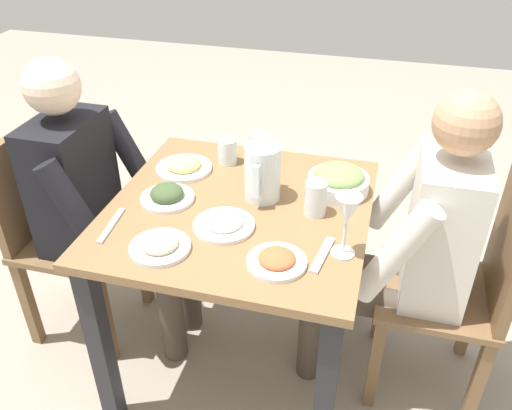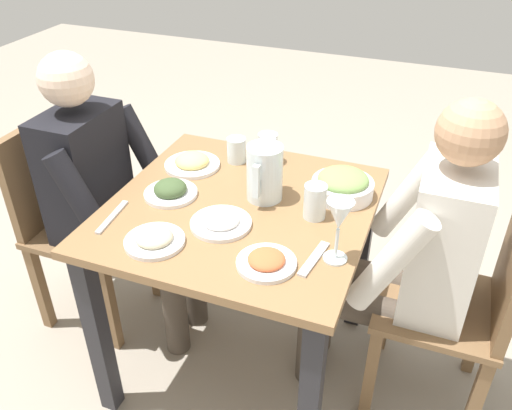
{
  "view_description": "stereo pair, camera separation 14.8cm",
  "coord_description": "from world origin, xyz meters",
  "px_view_note": "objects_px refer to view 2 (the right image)",
  "views": [
    {
      "loc": [
        1.4,
        0.43,
        1.7
      ],
      "look_at": [
        0.0,
        0.06,
        0.75
      ],
      "focal_mm": 37.43,
      "sensor_mm": 36.0,
      "label": 1
    },
    {
      "loc": [
        1.35,
        0.57,
        1.7
      ],
      "look_at": [
        0.0,
        0.06,
        0.75
      ],
      "focal_mm": 37.43,
      "sensor_mm": 36.0,
      "label": 2
    }
  ],
  "objects_px": {
    "plate_fries": "(192,162)",
    "water_glass_by_pitcher": "(315,201)",
    "water_glass_far_right": "(236,150)",
    "plate_dolmas": "(170,190)",
    "plate_beans": "(154,239)",
    "diner_near": "(108,193)",
    "plate_yoghurt": "(221,221)",
    "diner_far": "(411,250)",
    "chair_near": "(71,214)",
    "water_pitcher": "(265,173)",
    "plate_rice_curry": "(266,261)",
    "chair_far": "(468,299)",
    "dining_table": "(240,238)",
    "salad_bowl": "(343,185)",
    "water_glass_center": "(268,148)",
    "wine_glass": "(339,218)"
  },
  "relations": [
    {
      "from": "water_glass_far_right",
      "to": "water_glass_by_pitcher",
      "type": "bearing_deg",
      "value": 55.76
    },
    {
      "from": "plate_fries",
      "to": "water_glass_far_right",
      "type": "distance_m",
      "value": 0.17
    },
    {
      "from": "water_pitcher",
      "to": "water_glass_by_pitcher",
      "type": "xyz_separation_m",
      "value": [
        0.05,
        0.19,
        -0.04
      ]
    },
    {
      "from": "chair_near",
      "to": "plate_yoghurt",
      "type": "relative_size",
      "value": 4.53
    },
    {
      "from": "wine_glass",
      "to": "water_glass_center",
      "type": "bearing_deg",
      "value": -141.63
    },
    {
      "from": "diner_far",
      "to": "salad_bowl",
      "type": "bearing_deg",
      "value": -108.73
    },
    {
      "from": "chair_near",
      "to": "diner_near",
      "type": "bearing_deg",
      "value": 90.0
    },
    {
      "from": "dining_table",
      "to": "chair_far",
      "type": "xyz_separation_m",
      "value": [
        -0.1,
        0.76,
        -0.11
      ]
    },
    {
      "from": "chair_far",
      "to": "diner_far",
      "type": "bearing_deg",
      "value": -90.0
    },
    {
      "from": "dining_table",
      "to": "plate_beans",
      "type": "height_order",
      "value": "plate_beans"
    },
    {
      "from": "diner_far",
      "to": "wine_glass",
      "type": "relative_size",
      "value": 5.93
    },
    {
      "from": "diner_far",
      "to": "plate_beans",
      "type": "relative_size",
      "value": 6.44
    },
    {
      "from": "dining_table",
      "to": "wine_glass",
      "type": "xyz_separation_m",
      "value": [
        0.16,
        0.36,
        0.27
      ]
    },
    {
      "from": "plate_dolmas",
      "to": "plate_beans",
      "type": "bearing_deg",
      "value": 18.34
    },
    {
      "from": "salad_bowl",
      "to": "plate_rice_curry",
      "type": "height_order",
      "value": "salad_bowl"
    },
    {
      "from": "plate_fries",
      "to": "water_glass_far_right",
      "type": "relative_size",
      "value": 2.18
    },
    {
      "from": "diner_far",
      "to": "plate_dolmas",
      "type": "distance_m",
      "value": 0.82
    },
    {
      "from": "plate_beans",
      "to": "plate_rice_curry",
      "type": "relative_size",
      "value": 1.05
    },
    {
      "from": "diner_near",
      "to": "water_glass_far_right",
      "type": "height_order",
      "value": "diner_near"
    },
    {
      "from": "salad_bowl",
      "to": "water_glass_by_pitcher",
      "type": "relative_size",
      "value": 1.82
    },
    {
      "from": "chair_far",
      "to": "water_pitcher",
      "type": "distance_m",
      "value": 0.78
    },
    {
      "from": "diner_far",
      "to": "water_glass_by_pitcher",
      "type": "height_order",
      "value": "diner_far"
    },
    {
      "from": "dining_table",
      "to": "water_glass_far_right",
      "type": "relative_size",
      "value": 9.01
    },
    {
      "from": "dining_table",
      "to": "plate_beans",
      "type": "distance_m",
      "value": 0.35
    },
    {
      "from": "diner_near",
      "to": "water_glass_far_right",
      "type": "xyz_separation_m",
      "value": [
        -0.23,
        0.43,
        0.15
      ]
    },
    {
      "from": "water_pitcher",
      "to": "water_glass_by_pitcher",
      "type": "relative_size",
      "value": 1.67
    },
    {
      "from": "plate_yoghurt",
      "to": "water_glass_by_pitcher",
      "type": "bearing_deg",
      "value": 120.26
    },
    {
      "from": "diner_far",
      "to": "water_pitcher",
      "type": "height_order",
      "value": "diner_far"
    },
    {
      "from": "water_glass_by_pitcher",
      "to": "wine_glass",
      "type": "relative_size",
      "value": 0.58
    },
    {
      "from": "plate_dolmas",
      "to": "plate_fries",
      "type": "bearing_deg",
      "value": -173.91
    },
    {
      "from": "diner_near",
      "to": "plate_fries",
      "type": "height_order",
      "value": "diner_near"
    },
    {
      "from": "plate_yoghurt",
      "to": "chair_near",
      "type": "bearing_deg",
      "value": -102.8
    },
    {
      "from": "water_pitcher",
      "to": "plate_fries",
      "type": "distance_m",
      "value": 0.35
    },
    {
      "from": "dining_table",
      "to": "chair_near",
      "type": "distance_m",
      "value": 0.77
    },
    {
      "from": "plate_fries",
      "to": "water_glass_center",
      "type": "bearing_deg",
      "value": 118.0
    },
    {
      "from": "diner_near",
      "to": "plate_yoghurt",
      "type": "distance_m",
      "value": 0.58
    },
    {
      "from": "dining_table",
      "to": "plate_dolmas",
      "type": "bearing_deg",
      "value": -84.37
    },
    {
      "from": "dining_table",
      "to": "plate_rice_curry",
      "type": "relative_size",
      "value": 4.93
    },
    {
      "from": "chair_far",
      "to": "diner_far",
      "type": "distance_m",
      "value": 0.25
    },
    {
      "from": "plate_fries",
      "to": "water_glass_by_pitcher",
      "type": "relative_size",
      "value": 1.79
    },
    {
      "from": "chair_far",
      "to": "plate_dolmas",
      "type": "distance_m",
      "value": 1.04
    },
    {
      "from": "water_pitcher",
      "to": "wine_glass",
      "type": "relative_size",
      "value": 0.97
    },
    {
      "from": "chair_near",
      "to": "plate_rice_curry",
      "type": "height_order",
      "value": "chair_near"
    },
    {
      "from": "salad_bowl",
      "to": "plate_dolmas",
      "type": "bearing_deg",
      "value": -69.09
    },
    {
      "from": "water_glass_center",
      "to": "diner_near",
      "type": "bearing_deg",
      "value": -63.65
    },
    {
      "from": "salad_bowl",
      "to": "plate_fries",
      "type": "relative_size",
      "value": 1.02
    },
    {
      "from": "water_glass_far_right",
      "to": "wine_glass",
      "type": "bearing_deg",
      "value": 47.93
    },
    {
      "from": "diner_near",
      "to": "plate_rice_curry",
      "type": "height_order",
      "value": "diner_near"
    },
    {
      "from": "chair_far",
      "to": "plate_fries",
      "type": "xyz_separation_m",
      "value": [
        -0.09,
        -1.03,
        0.26
      ]
    },
    {
      "from": "chair_far",
      "to": "water_glass_by_pitcher",
      "type": "relative_size",
      "value": 7.6
    }
  ]
}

